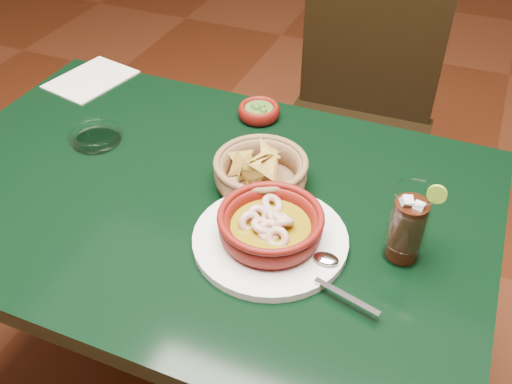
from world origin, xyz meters
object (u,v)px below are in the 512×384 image
at_px(shrimp_plate, 271,229).
at_px(cola_drink, 408,226).
at_px(dining_chair, 355,121).
at_px(chip_basket, 261,172).
at_px(dining_table, 200,227).

bearing_deg(shrimp_plate, cola_drink, 14.63).
height_order(dining_chair, chip_basket, dining_chair).
bearing_deg(dining_chair, shrimp_plate, -88.25).
bearing_deg(shrimp_plate, dining_table, 157.58).
relative_size(dining_table, cola_drink, 6.90).
relative_size(dining_chair, cola_drink, 5.65).
bearing_deg(cola_drink, chip_basket, 163.92).
distance_m(dining_table, dining_chair, 0.74).
bearing_deg(cola_drink, dining_table, 177.40).
height_order(dining_table, shrimp_plate, shrimp_plate).
bearing_deg(dining_chair, dining_table, -103.39).
bearing_deg(shrimp_plate, dining_chair, 91.75).
xyz_separation_m(chip_basket, cola_drink, (0.31, -0.09, 0.04)).
xyz_separation_m(shrimp_plate, chip_basket, (-0.08, 0.15, 0.00)).
relative_size(dining_table, dining_chair, 1.22).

